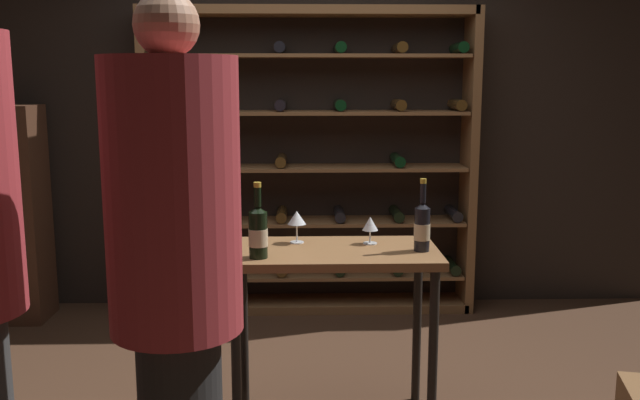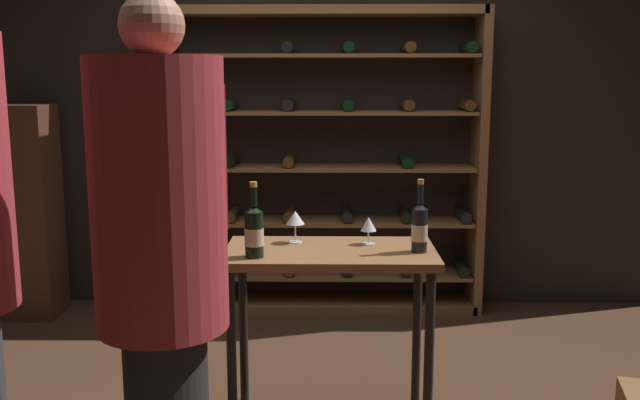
{
  "view_description": "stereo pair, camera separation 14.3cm",
  "coord_description": "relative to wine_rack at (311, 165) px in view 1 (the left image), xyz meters",
  "views": [
    {
      "loc": [
        -0.04,
        -3.33,
        1.66
      ],
      "look_at": [
        0.05,
        0.15,
        1.05
      ],
      "focal_mm": 39.26,
      "sensor_mm": 36.0,
      "label": 1
    },
    {
      "loc": [
        0.1,
        -3.33,
        1.66
      ],
      "look_at": [
        0.05,
        0.15,
        1.05
      ],
      "focal_mm": 39.26,
      "sensor_mm": 36.0,
      "label": 2
    }
  ],
  "objects": [
    {
      "name": "back_wall",
      "position": [
        -0.02,
        0.21,
        0.3
      ],
      "size": [
        5.43,
        0.1,
        2.71
      ],
      "primitive_type": "cube",
      "color": "black",
      "rests_on": "ground"
    },
    {
      "name": "wine_rack",
      "position": [
        0.0,
        0.0,
        0.0
      ],
      "size": [
        2.31,
        0.32,
        2.13
      ],
      "color": "brown",
      "rests_on": "ground"
    },
    {
      "name": "tasting_table",
      "position": [
        0.08,
        -1.71,
        -0.31
      ],
      "size": [
        0.98,
        0.53,
        0.87
      ],
      "color": "brown",
      "rests_on": "ground"
    },
    {
      "name": "person_guest_plum_blouse",
      "position": [
        -0.48,
        -2.63,
        0.01
      ],
      "size": [
        0.44,
        0.44,
        1.93
      ],
      "rotation": [
        0.0,
        0.0,
        -2.15
      ],
      "color": "black",
      "rests_on": "ground"
    },
    {
      "name": "display_cabinet",
      "position": [
        -2.05,
        -0.15,
        -0.32
      ],
      "size": [
        0.44,
        0.36,
        1.48
      ],
      "primitive_type": "cube",
      "color": "#4C2D1E",
      "rests_on": "ground"
    },
    {
      "name": "wine_bottle_red_label",
      "position": [
        0.49,
        -1.75,
        -0.07
      ],
      "size": [
        0.07,
        0.07,
        0.34
      ],
      "color": "black",
      "rests_on": "tasting_table"
    },
    {
      "name": "wine_bottle_green_slim",
      "position": [
        -0.26,
        -1.85,
        -0.07
      ],
      "size": [
        0.09,
        0.09,
        0.34
      ],
      "color": "black",
      "rests_on": "tasting_table"
    },
    {
      "name": "wine_glass_stemmed_right",
      "position": [
        -0.09,
        -1.58,
        -0.07
      ],
      "size": [
        0.09,
        0.09,
        0.16
      ],
      "color": "silver",
      "rests_on": "tasting_table"
    },
    {
      "name": "wine_glass_stemmed_left",
      "position": [
        0.26,
        -1.6,
        -0.09
      ],
      "size": [
        0.08,
        0.08,
        0.13
      ],
      "color": "silver",
      "rests_on": "tasting_table"
    }
  ]
}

